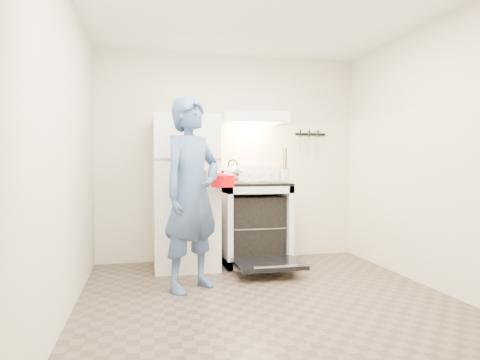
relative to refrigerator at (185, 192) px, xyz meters
name	(u,v)px	position (x,y,z in m)	size (l,w,h in m)	color
floor	(272,304)	(0.58, -1.45, -0.85)	(3.60, 3.60, 0.00)	brown
back_wall	(230,158)	(0.58, 0.35, 0.40)	(3.20, 0.02, 2.50)	beige
refrigerator	(185,192)	(0.00, 0.00, 0.00)	(0.70, 0.70, 1.70)	white
stove_body	(254,224)	(0.81, 0.02, -0.39)	(0.76, 0.65, 0.92)	white
cooktop	(254,184)	(0.81, 0.02, 0.09)	(0.76, 0.65, 0.03)	black
backsplash	(249,174)	(0.81, 0.31, 0.20)	(0.76, 0.07, 0.20)	white
oven_door	(269,264)	(0.81, -0.57, -0.72)	(0.70, 0.54, 0.04)	black
oven_rack	(254,226)	(0.81, 0.02, -0.41)	(0.60, 0.52, 0.01)	gray
range_hood	(253,118)	(0.81, 0.10, 0.86)	(0.76, 0.50, 0.12)	white
knife_strip	(310,134)	(1.63, 0.33, 0.70)	(0.40, 0.02, 0.03)	black
pizza_stone	(253,225)	(0.79, 0.03, -0.40)	(0.35, 0.35, 0.02)	#7F6447
tea_kettle	(233,171)	(0.58, 0.16, 0.24)	(0.22, 0.18, 0.27)	silver
utensil_jar	(285,175)	(1.13, -0.15, 0.20)	(0.09, 0.09, 0.13)	silver
person	(192,194)	(-0.02, -0.87, 0.04)	(0.65, 0.43, 1.78)	navy
dutch_oven	(223,181)	(0.34, -0.48, 0.14)	(0.31, 0.24, 0.21)	#CC0207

